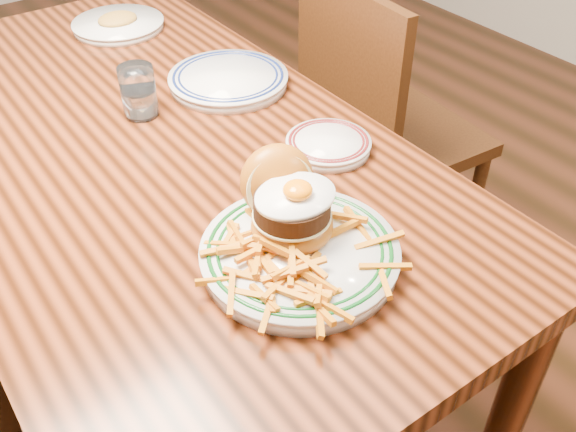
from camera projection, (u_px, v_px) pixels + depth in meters
floor at (184, 365)px, 1.79m from camera, size 6.00×6.00×0.00m
table at (152, 172)px, 1.37m from camera, size 0.85×1.60×0.75m
chair_right at (379, 128)px, 1.83m from camera, size 0.46×0.46×0.92m
main_plate at (296, 235)px, 1.01m from camera, size 0.32×0.34×0.15m
side_plate at (328, 144)px, 1.27m from camera, size 0.17×0.17×0.03m
rear_plate at (228, 79)px, 1.47m from camera, size 0.28×0.28×0.03m
water_glass at (139, 94)px, 1.35m from camera, size 0.07×0.07×0.11m
far_plate at (118, 24)px, 1.73m from camera, size 0.24×0.24×0.04m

